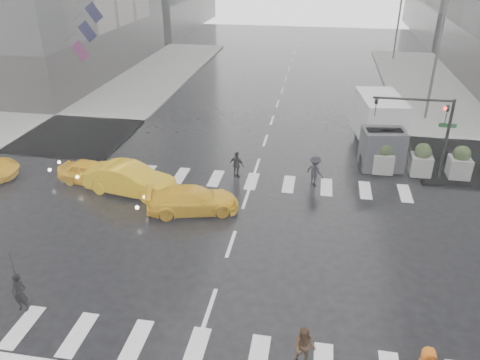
% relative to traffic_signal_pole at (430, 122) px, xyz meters
% --- Properties ---
extents(ground, '(120.00, 120.00, 0.00)m').
position_rel_traffic_signal_pole_xyz_m(ground, '(-9.01, -8.01, -3.22)').
color(ground, black).
rests_on(ground, ground).
extents(sidewalk_nw, '(35.00, 35.00, 0.15)m').
position_rel_traffic_signal_pole_xyz_m(sidewalk_nw, '(-28.51, 9.49, -3.14)').
color(sidewalk_nw, gray).
rests_on(sidewalk_nw, ground).
extents(road_markings, '(18.00, 48.00, 0.01)m').
position_rel_traffic_signal_pole_xyz_m(road_markings, '(-9.01, -8.01, -3.21)').
color(road_markings, silver).
rests_on(road_markings, ground).
extents(traffic_signal_pole, '(4.45, 0.42, 4.50)m').
position_rel_traffic_signal_pole_xyz_m(traffic_signal_pole, '(0.00, 0.00, 0.00)').
color(traffic_signal_pole, black).
rests_on(traffic_signal_pole, ground).
extents(street_lamp_near, '(2.15, 0.22, 9.00)m').
position_rel_traffic_signal_pole_xyz_m(street_lamp_near, '(1.86, 9.99, 1.73)').
color(street_lamp_near, '#59595B').
rests_on(street_lamp_near, ground).
extents(street_lamp_far, '(2.15, 0.22, 9.00)m').
position_rel_traffic_signal_pole_xyz_m(street_lamp_far, '(1.86, 29.99, 1.73)').
color(street_lamp_far, '#59595B').
rests_on(street_lamp_far, ground).
extents(planter_west, '(1.10, 1.10, 1.80)m').
position_rel_traffic_signal_pole_xyz_m(planter_west, '(-2.01, 0.19, -2.23)').
color(planter_west, gray).
rests_on(planter_west, ground).
extents(planter_mid, '(1.10, 1.10, 1.80)m').
position_rel_traffic_signal_pole_xyz_m(planter_mid, '(-0.01, 0.19, -2.23)').
color(planter_mid, gray).
rests_on(planter_mid, ground).
extents(planter_east, '(1.10, 1.10, 1.80)m').
position_rel_traffic_signal_pole_xyz_m(planter_east, '(1.99, 0.19, -2.23)').
color(planter_east, gray).
rests_on(planter_east, ground).
extents(flag_cluster, '(2.87, 3.06, 4.69)m').
position_rel_traffic_signal_pole_xyz_m(flag_cluster, '(-24.09, 10.49, 2.42)').
color(flag_cluster, '#59595B').
rests_on(flag_cluster, ground).
extents(pedestrian_black, '(0.98, 0.99, 2.43)m').
position_rel_traffic_signal_pole_xyz_m(pedestrian_black, '(-15.43, -13.23, -1.56)').
color(pedestrian_black, black).
rests_on(pedestrian_black, ground).
extents(pedestrian_brown, '(0.78, 0.66, 1.43)m').
position_rel_traffic_signal_pole_xyz_m(pedestrian_brown, '(-5.63, -13.97, -2.50)').
color(pedestrian_brown, '#452C18').
rests_on(pedestrian_brown, ground).
extents(pedestrian_far_a, '(1.03, 0.86, 1.52)m').
position_rel_traffic_signal_pole_xyz_m(pedestrian_far_a, '(-9.89, -1.64, -2.46)').
color(pedestrian_far_a, black).
rests_on(pedestrian_far_a, ground).
extents(pedestrian_far_b, '(1.21, 1.12, 1.66)m').
position_rel_traffic_signal_pole_xyz_m(pedestrian_far_b, '(-5.68, -1.85, -2.39)').
color(pedestrian_far_b, black).
rests_on(pedestrian_far_b, ground).
extents(taxi_front, '(3.88, 2.07, 1.26)m').
position_rel_traffic_signal_pole_xyz_m(taxi_front, '(-17.37, -3.69, -2.59)').
color(taxi_front, yellow).
rests_on(taxi_front, ground).
extents(taxi_mid, '(4.90, 2.43, 1.54)m').
position_rel_traffic_signal_pole_xyz_m(taxi_mid, '(-14.95, -4.36, -2.44)').
color(taxi_mid, yellow).
rests_on(taxi_mid, ground).
extents(taxi_rear, '(4.18, 2.77, 1.26)m').
position_rel_traffic_signal_pole_xyz_m(taxi_rear, '(-11.32, -5.63, -2.59)').
color(taxi_rear, yellow).
rests_on(taxi_rear, ground).
extents(box_truck, '(2.35, 6.26, 3.33)m').
position_rel_traffic_signal_pole_xyz_m(box_truck, '(-2.06, 3.07, -1.44)').
color(box_truck, silver).
rests_on(box_truck, ground).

